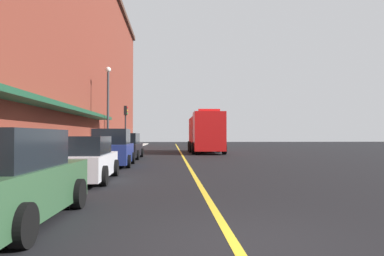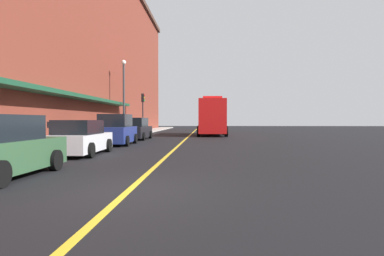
% 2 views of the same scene
% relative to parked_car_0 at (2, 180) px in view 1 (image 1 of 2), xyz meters
% --- Properties ---
extents(ground_plane, '(112.00, 112.00, 0.00)m').
position_rel_parked_car_0_xyz_m(ground_plane, '(3.88, 23.72, -0.79)').
color(ground_plane, black).
extents(sidewalk_left, '(2.40, 70.00, 0.15)m').
position_rel_parked_car_0_xyz_m(sidewalk_left, '(-2.32, 23.72, -0.72)').
color(sidewalk_left, '#ADA8A0').
rests_on(sidewalk_left, ground).
extents(lane_center_stripe, '(0.16, 70.00, 0.01)m').
position_rel_parked_car_0_xyz_m(lane_center_stripe, '(3.88, 23.72, -0.79)').
color(lane_center_stripe, gold).
rests_on(lane_center_stripe, ground).
extents(brick_building_left, '(14.68, 64.00, 18.55)m').
position_rel_parked_car_0_xyz_m(brick_building_left, '(-10.28, 22.71, 8.49)').
color(brick_building_left, maroon).
rests_on(brick_building_left, ground).
extents(parked_car_0, '(2.13, 4.38, 1.69)m').
position_rel_parked_car_0_xyz_m(parked_car_0, '(0.00, 0.00, 0.00)').
color(parked_car_0, '#2D5133').
rests_on(parked_car_0, ground).
extents(parked_car_1, '(2.05, 4.39, 1.55)m').
position_rel_parked_car_0_xyz_m(parked_car_1, '(-0.04, 6.03, -0.06)').
color(parked_car_1, silver).
rests_on(parked_car_1, ground).
extents(parked_car_2, '(2.14, 4.20, 1.91)m').
position_rel_parked_car_0_xyz_m(parked_car_2, '(-0.05, 12.04, 0.09)').
color(parked_car_2, navy).
rests_on(parked_car_2, ground).
extents(parked_car_3, '(2.13, 4.85, 1.73)m').
position_rel_parked_car_0_xyz_m(parked_car_3, '(-0.10, 17.95, 0.02)').
color(parked_car_3, black).
rests_on(parked_car_3, ground).
extents(fire_truck, '(2.88, 8.70, 3.76)m').
position_rel_parked_car_0_xyz_m(fire_truck, '(6.12, 25.73, 1.00)').
color(fire_truck, red).
rests_on(fire_truck, ground).
extents(parking_meter_0, '(0.14, 0.18, 1.33)m').
position_rel_parked_car_0_xyz_m(parking_meter_0, '(-1.47, 6.12, 0.27)').
color(parking_meter_0, '#4C4C51').
rests_on(parking_meter_0, sidewalk_left).
extents(parking_meter_2, '(0.14, 0.18, 1.33)m').
position_rel_parked_car_0_xyz_m(parking_meter_2, '(-1.47, 14.40, 0.27)').
color(parking_meter_2, '#4C4C51').
rests_on(parking_meter_2, sidewalk_left).
extents(street_lamp_left, '(0.44, 0.44, 6.94)m').
position_rel_parked_car_0_xyz_m(street_lamp_left, '(-2.07, 22.21, 3.61)').
color(street_lamp_left, '#33383D').
rests_on(street_lamp_left, sidewalk_left).
extents(traffic_light_near, '(0.38, 0.36, 4.30)m').
position_rel_parked_car_0_xyz_m(traffic_light_near, '(-1.41, 28.09, 2.36)').
color(traffic_light_near, '#232326').
rests_on(traffic_light_near, sidewalk_left).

